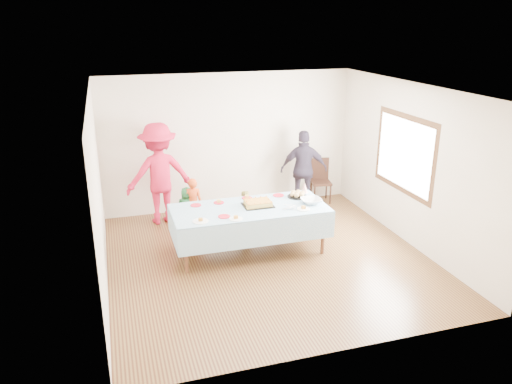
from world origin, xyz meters
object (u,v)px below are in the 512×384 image
(birthday_cake, at_px, (258,203))
(adult_left, at_px, (159,174))
(party_table, at_px, (250,211))
(dining_chair, at_px, (320,178))

(birthday_cake, height_order, adult_left, adult_left)
(party_table, xyz_separation_m, dining_chair, (2.11, 1.95, -0.22))
(adult_left, bearing_deg, dining_chair, 176.36)
(party_table, bearing_deg, adult_left, 125.55)
(birthday_cake, distance_m, dining_chair, 2.75)
(dining_chair, distance_m, adult_left, 3.38)
(dining_chair, bearing_deg, party_table, -127.35)
(party_table, distance_m, birthday_cake, 0.19)
(dining_chair, bearing_deg, adult_left, -166.40)
(party_table, bearing_deg, dining_chair, 42.71)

